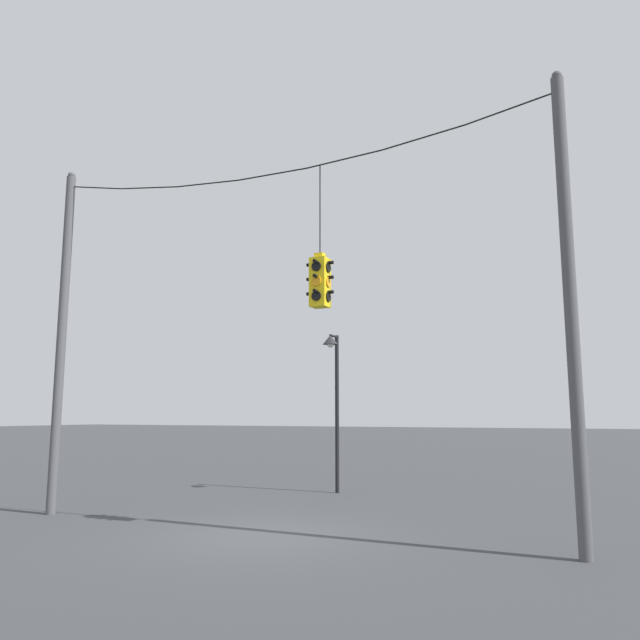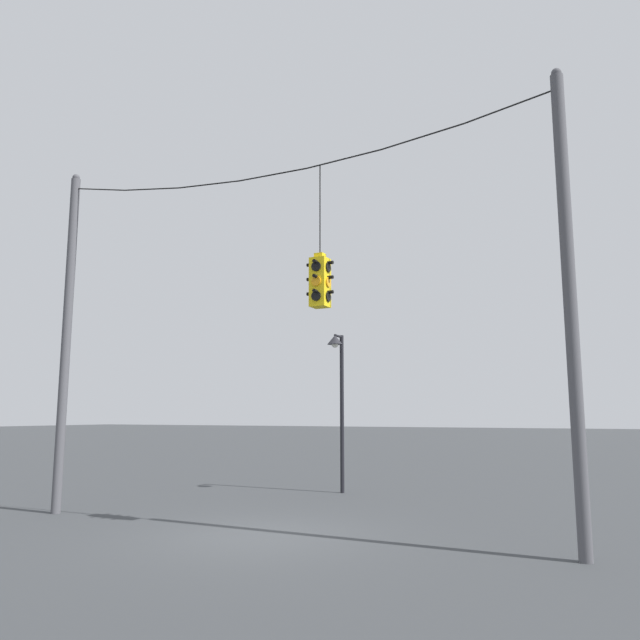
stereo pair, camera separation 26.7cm
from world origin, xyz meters
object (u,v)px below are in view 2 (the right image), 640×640
(traffic_light_over_intersection, at_px, (320,281))
(utility_pole_right, at_px, (570,301))
(utility_pole_left, at_px, (66,337))
(street_lamp, at_px, (338,376))

(traffic_light_over_intersection, bearing_deg, utility_pole_right, 0.00)
(utility_pole_right, bearing_deg, utility_pole_left, 180.00)
(utility_pole_right, distance_m, traffic_light_over_intersection, 4.70)
(traffic_light_over_intersection, relative_size, street_lamp, 0.63)
(utility_pole_left, bearing_deg, utility_pole_right, 0.00)
(street_lamp, bearing_deg, utility_pole_right, -41.72)
(utility_pole_left, xyz_separation_m, street_lamp, (4.59, 6.19, -0.72))
(utility_pole_right, xyz_separation_m, traffic_light_over_intersection, (-4.64, -0.00, 0.77))
(utility_pole_left, distance_m, traffic_light_over_intersection, 6.94)
(utility_pole_right, height_order, traffic_light_over_intersection, utility_pole_right)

